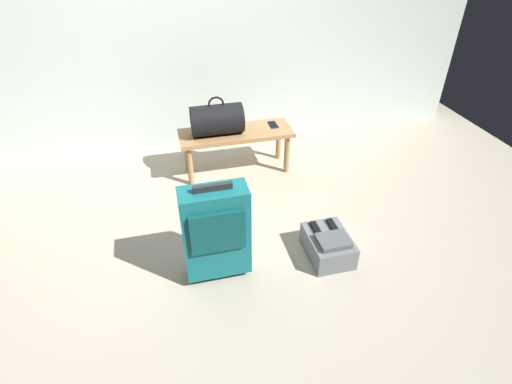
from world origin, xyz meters
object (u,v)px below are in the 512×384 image
at_px(duffel_bag_black, 217,120).
at_px(suitcase_upright_teal, 216,231).
at_px(bench, 236,138).
at_px(cell_phone, 273,125).
at_px(backpack_grey, 328,245).

distance_m(duffel_bag_black, suitcase_upright_teal, 1.28).
bearing_deg(duffel_bag_black, bench, -0.00).
distance_m(cell_phone, suitcase_upright_teal, 1.49).
bearing_deg(suitcase_upright_teal, duffel_bag_black, 79.71).
xyz_separation_m(duffel_bag_black, backpack_grey, (0.54, -1.27, -0.44)).
height_order(bench, suitcase_upright_teal, suitcase_upright_teal).
bearing_deg(backpack_grey, cell_phone, 91.22).
relative_size(cell_phone, backpack_grey, 0.38).
xyz_separation_m(bench, backpack_grey, (0.38, -1.27, -0.25)).
distance_m(bench, duffel_bag_black, 0.25).
distance_m(bench, suitcase_upright_teal, 1.31).
distance_m(suitcase_upright_teal, backpack_grey, 0.82).
height_order(bench, cell_phone, cell_phone).
bearing_deg(suitcase_upright_teal, bench, 72.75).
bearing_deg(bench, cell_phone, 6.50).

